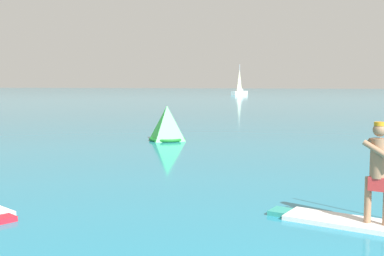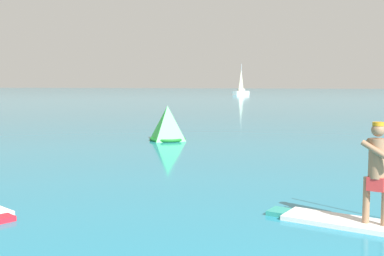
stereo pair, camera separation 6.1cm
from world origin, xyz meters
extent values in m
cube|color=red|center=(-7.61, 2.25, 0.04)|extent=(0.45, 0.49, 0.09)
cube|color=white|center=(-1.77, 3.75, 0.04)|extent=(2.75, 1.38, 0.08)
cube|color=teal|center=(-3.21, 4.14, 0.04)|extent=(0.43, 0.50, 0.08)
cylinder|color=#997051|center=(-1.78, 3.75, 0.45)|extent=(0.11, 0.11, 0.75)
cube|color=red|center=(-1.64, 3.72, 0.74)|extent=(0.31, 0.28, 0.22)
cylinder|color=#997051|center=(-1.64, 3.72, 1.14)|extent=(0.26, 0.26, 0.63)
sphere|color=#997051|center=(-1.64, 3.72, 1.59)|extent=(0.21, 0.21, 0.21)
cylinder|color=orange|center=(-1.64, 3.72, 1.69)|extent=(0.18, 0.18, 0.06)
cylinder|color=#997051|center=(-1.55, 3.85, 1.26)|extent=(0.55, 0.25, 0.37)
cylinder|color=#997051|center=(-1.63, 3.56, 1.26)|extent=(0.55, 0.25, 0.37)
pyramid|color=green|center=(-8.99, 13.91, 0.71)|extent=(1.44, 1.44, 1.42)
torus|color=#167226|center=(-8.99, 13.91, 0.06)|extent=(1.48, 1.48, 0.12)
cube|color=white|center=(-22.44, 92.90, 0.39)|extent=(2.81, 4.22, 0.77)
cylinder|color=#B2B2B7|center=(-22.44, 92.90, 3.54)|extent=(0.12, 0.12, 5.54)
pyramid|color=beige|center=(-22.44, 92.90, 3.14)|extent=(0.44, 1.86, 4.54)
cube|color=silver|center=(-22.44, 92.90, 1.00)|extent=(1.34, 1.68, 0.46)
camera|label=1|loc=(-2.22, -4.29, 2.31)|focal=44.81mm
camera|label=2|loc=(-2.16, -4.27, 2.31)|focal=44.81mm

